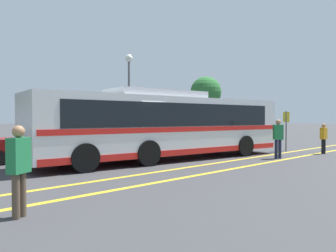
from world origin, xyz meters
name	(u,v)px	position (x,y,z in m)	size (l,w,h in m)	color
ground_plane	(149,161)	(0.00, 0.00, 0.00)	(220.00, 220.00, 0.00)	#38383A
lane_strip_0	(206,165)	(0.98, -2.35, 0.00)	(0.20, 32.05, 0.01)	gold
lane_strip_1	(235,168)	(0.98, -3.72, 0.00)	(0.20, 32.05, 0.01)	gold
curb_strip	(100,149)	(0.98, 5.49, 0.07)	(40.05, 0.36, 0.15)	#99999E
transit_bus	(168,124)	(0.97, -0.15, 1.56)	(12.54, 3.94, 3.02)	silver
parked_car_2	(104,141)	(0.03, 3.55, 0.69)	(4.10, 1.93, 1.37)	navy
parked_car_3	(189,136)	(6.24, 3.49, 0.70)	(4.41, 1.89, 1.39)	silver
pedestrian_0	(19,165)	(-6.85, -4.45, 0.97)	(0.47, 0.41, 1.70)	brown
pedestrian_1	(278,136)	(4.92, -3.31, 1.02)	(0.46, 0.44, 1.78)	#191E38
pedestrian_2	(324,137)	(8.43, -3.96, 0.88)	(0.42, 0.23, 1.56)	black
bus_stop_sign	(286,126)	(8.27, -2.01, 1.42)	(0.08, 0.40, 2.24)	#59595E
street_lamp	(129,82)	(3.55, 6.18, 4.16)	(0.47, 0.47, 5.89)	#59595E
tree_1	(206,92)	(16.23, 10.46, 4.43)	(3.09, 3.09, 5.99)	#513823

